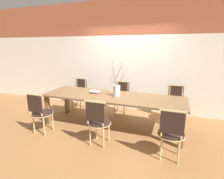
{
  "coord_description": "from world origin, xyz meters",
  "views": [
    {
      "loc": [
        1.35,
        -3.67,
        1.9
      ],
      "look_at": [
        0.0,
        0.0,
        0.93
      ],
      "focal_mm": 28.0,
      "sensor_mm": 36.0,
      "label": 1
    }
  ],
  "objects_px": {
    "chair_far_center": "(175,102)",
    "vase_centerpiece": "(117,90)",
    "book_stack": "(95,92)",
    "dining_table": "(112,99)",
    "chair_near_center": "(171,132)"
  },
  "relations": [
    {
      "from": "chair_far_center",
      "to": "vase_centerpiece",
      "type": "height_order",
      "value": "vase_centerpiece"
    },
    {
      "from": "chair_far_center",
      "to": "book_stack",
      "type": "distance_m",
      "value": 2.04
    },
    {
      "from": "vase_centerpiece",
      "to": "dining_table",
      "type": "bearing_deg",
      "value": -176.09
    },
    {
      "from": "dining_table",
      "to": "chair_near_center",
      "type": "xyz_separation_m",
      "value": [
        1.37,
        -0.85,
        -0.19
      ]
    },
    {
      "from": "dining_table",
      "to": "vase_centerpiece",
      "type": "bearing_deg",
      "value": 3.91
    },
    {
      "from": "chair_near_center",
      "to": "vase_centerpiece",
      "type": "xyz_separation_m",
      "value": [
        -1.25,
        0.85,
        0.4
      ]
    },
    {
      "from": "book_stack",
      "to": "chair_near_center",
      "type": "bearing_deg",
      "value": -27.04
    },
    {
      "from": "chair_near_center",
      "to": "vase_centerpiece",
      "type": "distance_m",
      "value": 1.57
    },
    {
      "from": "dining_table",
      "to": "chair_far_center",
      "type": "relative_size",
      "value": 3.52
    },
    {
      "from": "chair_far_center",
      "to": "dining_table",
      "type": "bearing_deg",
      "value": 31.18
    },
    {
      "from": "dining_table",
      "to": "chair_near_center",
      "type": "distance_m",
      "value": 1.62
    },
    {
      "from": "chair_near_center",
      "to": "chair_far_center",
      "type": "bearing_deg",
      "value": 88.91
    },
    {
      "from": "dining_table",
      "to": "chair_near_center",
      "type": "height_order",
      "value": "chair_near_center"
    },
    {
      "from": "chair_near_center",
      "to": "chair_far_center",
      "type": "relative_size",
      "value": 1.0
    },
    {
      "from": "vase_centerpiece",
      "to": "book_stack",
      "type": "xyz_separation_m",
      "value": [
        -0.58,
        0.08,
        -0.11
      ]
    }
  ]
}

